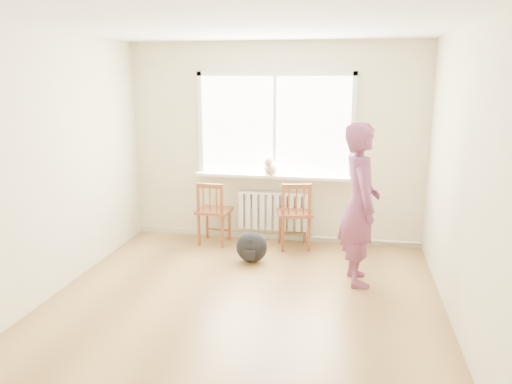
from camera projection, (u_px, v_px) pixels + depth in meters
The scene contains 13 objects.
floor at pixel (239, 310), 4.91m from camera, with size 4.50×4.50×0.00m, color #A87F45.
ceiling at pixel (237, 22), 4.30m from camera, with size 4.50×4.50×0.00m, color white.
back_wall at pixel (275, 144), 6.75m from camera, with size 4.00×0.01×2.70m, color beige.
window at pixel (275, 121), 6.66m from camera, with size 2.12×0.05×1.42m.
windowsill at pixel (274, 176), 6.74m from camera, with size 2.15×0.22×0.04m, color white.
radiator at pixel (273, 211), 6.87m from camera, with size 1.00×0.12×0.55m.
heating_pipe at pixel (365, 240), 6.76m from camera, with size 0.04×0.04×1.40m, color silver.
baseboard at pixel (274, 236), 7.04m from camera, with size 4.00×0.03×0.08m, color beige.
chair_left at pixel (213, 213), 6.74m from camera, with size 0.46×0.44×0.87m.
chair_right at pixel (295, 215), 6.56m from camera, with size 0.54×0.52×0.91m.
person at pixel (360, 205), 5.40m from camera, with size 0.65×0.43×1.78m, color #C44155.
cat at pixel (271, 167), 6.64m from camera, with size 0.21×0.41×0.28m.
backpack at pixel (252, 247), 6.14m from camera, with size 0.38×0.29×0.38m, color black.
Camera 1 is at (1.01, -4.40, 2.25)m, focal length 35.00 mm.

